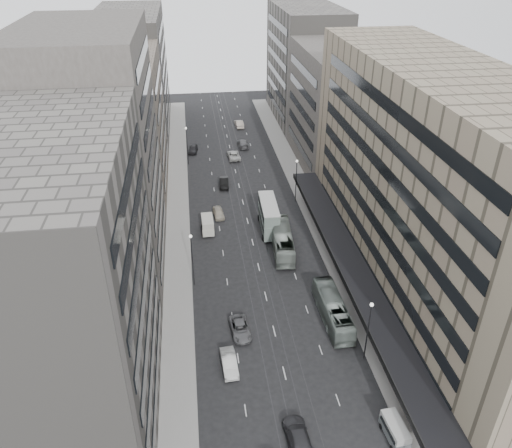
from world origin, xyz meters
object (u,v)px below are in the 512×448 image
vw_microbus (395,430)px  sedan_1 (229,363)px  bus_far (282,240)px  sedan_2 (240,329)px  double_decker (269,216)px  bus_near (333,310)px  panel_van (208,225)px

vw_microbus → sedan_1: vw_microbus is taller
bus_far → sedan_2: (-8.59, -17.99, -1.00)m
sedan_1 → sedan_2: size_ratio=0.94×
double_decker → vw_microbus: bearing=-79.7°
bus_far → vw_microbus: 35.32m
bus_near → panel_van: bus_near is taller
vw_microbus → sedan_2: size_ratio=0.79×
bus_far → panel_van: bus_far is taller
bus_near → double_decker: 23.82m
vw_microbus → sedan_2: bearing=124.0°
double_decker → panel_van: size_ratio=2.21×
bus_near → bus_far: 17.42m
vw_microbus → panel_van: panel_van is taller
bus_far → vw_microbus: (4.87, -34.98, -0.54)m
sedan_2 → bus_far: bearing=59.9°
double_decker → panel_van: double_decker is taller
bus_near → double_decker: double_decker is taller
bus_near → panel_van: bearing=-59.0°
bus_far → double_decker: 6.46m
bus_far → sedan_2: bus_far is taller
double_decker → vw_microbus: double_decker is taller
double_decker → sedan_1: bearing=-105.4°
bus_far → vw_microbus: bus_far is taller
bus_far → sedan_2: 19.96m
panel_van → sedan_1: bearing=-89.2°
bus_near → sedan_1: size_ratio=2.41×
bus_near → vw_microbus: (1.40, -17.92, -0.43)m
bus_near → panel_van: size_ratio=2.68×
vw_microbus → sedan_2: vw_microbus is taller
vw_microbus → panel_van: (-16.21, 41.87, 0.31)m
bus_far → sedan_2: size_ratio=2.42×
sedan_1 → sedan_2: bearing=68.0°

